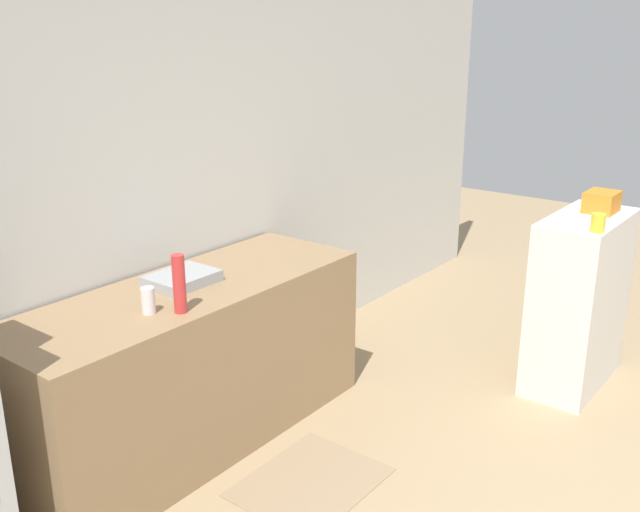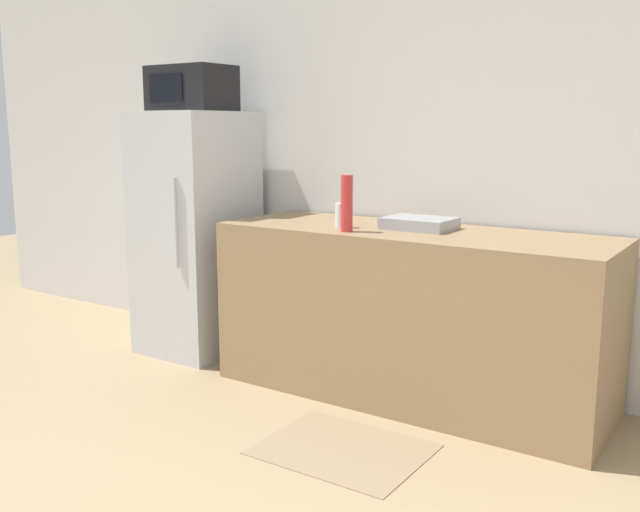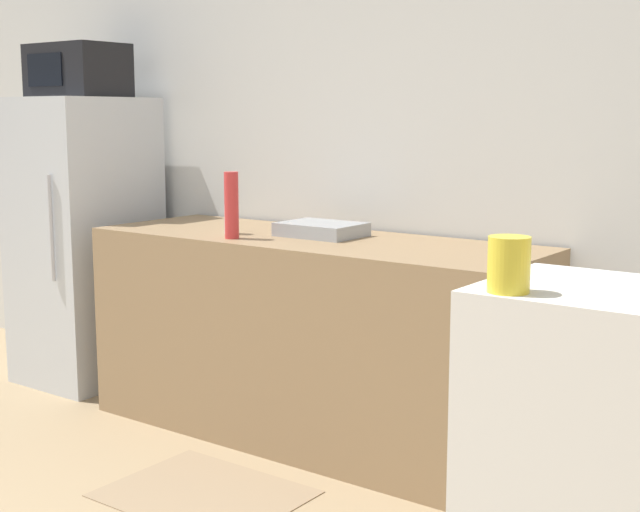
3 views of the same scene
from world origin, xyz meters
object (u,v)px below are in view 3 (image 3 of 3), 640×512
bottle_short (231,220)px  refrigerator (85,241)px  microwave (78,71)px  jar (509,264)px  bottle_tall (232,205)px

bottle_short → refrigerator: bearing=174.7°
refrigerator → microwave: microwave is taller
jar → microwave: bearing=153.7°
microwave → bottle_short: bearing=-5.2°
refrigerator → microwave: (-0.00, -0.00, 0.91)m
refrigerator → bottle_short: refrigerator is taller
bottle_tall → refrigerator: bearing=170.2°
microwave → refrigerator: bearing=69.7°
bottle_tall → bottle_short: size_ratio=2.23×
bottle_short → jar: 2.50m
bottle_short → microwave: bearing=174.8°
microwave → bottle_tall: size_ratio=1.72×
microwave → jar: (3.18, -1.57, -0.51)m
bottle_short → jar: jar is taller
bottle_tall → jar: bearing=-35.3°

